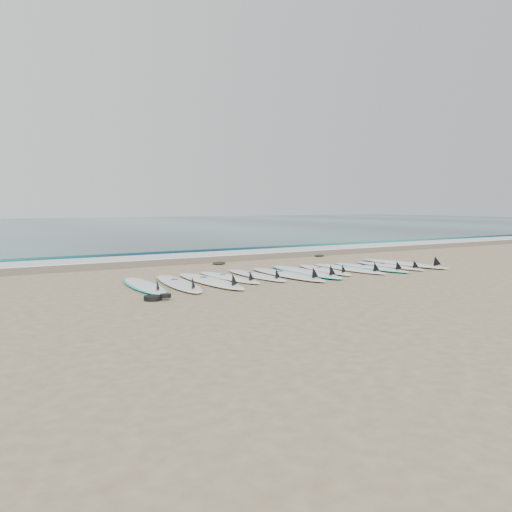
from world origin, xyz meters
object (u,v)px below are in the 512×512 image
surfboard_0 (145,285)px  leash_coil (156,298)px  surfboard_11 (405,263)px  surfboard_6 (306,272)px

surfboard_0 → leash_coil: bearing=-98.4°
surfboard_11 → leash_coil: surfboard_11 is taller
leash_coil → surfboard_0: bearing=79.8°
surfboard_0 → leash_coil: size_ratio=5.45×
surfboard_11 → leash_coil: (-7.73, -1.43, -0.02)m
surfboard_0 → surfboard_11: (7.48, 0.00, 0.02)m
surfboard_6 → surfboard_11: bearing=0.4°
surfboard_6 → leash_coil: bearing=-161.3°
surfboard_6 → surfboard_0: bearing=-179.5°
surfboard_0 → surfboard_6: (4.07, 0.00, 0.01)m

